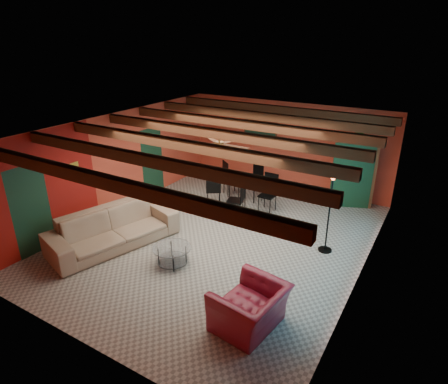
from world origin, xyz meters
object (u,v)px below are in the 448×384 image
Objects in this scene: coffee_table at (172,256)px; armoire at (354,174)px; potted_plant at (360,132)px; floor_lamp at (329,212)px; armchair at (250,308)px; vase at (242,166)px; sofa at (113,228)px; dining_table at (242,187)px.

armoire reaches higher than coffee_table.
coffee_table is 1.57× the size of potted_plant.
armoire is at bearing 92.90° from floor_lamp.
armchair is 6.43× the size of vase.
vase is (-2.70, -1.67, -0.95)m from potted_plant.
vase is at bearing -148.30° from potted_plant.
floor_lamp is (0.15, -2.93, 0.04)m from armoire.
floor_lamp reaches higher than vase.
armoire is at bearing 0.00° from potted_plant.
sofa is at bearing -178.68° from coffee_table.
coffee_table is (1.67, 0.04, -0.22)m from sofa.
coffee_table is 0.40× the size of dining_table.
vase is at bearing -142.35° from armchair.
sofa is 5.61× the size of potted_plant.
floor_lamp is at bearing -45.35° from sofa.
armoire reaches higher than dining_table.
coffee_table is at bearing -86.72° from vase.
armchair is at bearing -84.33° from sofa.
dining_table is at bearing -169.85° from armoire.
armchair is 6.24m from potted_plant.
vase reaches higher than sofa.
dining_table is (-0.20, 3.49, 0.33)m from coffee_table.
potted_plant reaches higher than armchair.
floor_lamp is at bearing -108.65° from armoire.
potted_plant is at bearing 31.70° from dining_table.
potted_plant reaches higher than sofa.
sofa is at bearing -112.60° from vase.
floor_lamp reaches higher than coffee_table.
potted_plant reaches higher than floor_lamp.
potted_plant is (2.50, 5.16, 1.90)m from coffee_table.
potted_plant reaches higher than coffee_table.
sofa is 3.90m from vase.
coffee_table is at bearing -137.37° from armoire.
armoire is (0.22, 5.99, 0.55)m from armchair.
dining_table is 0.63m from vase.
vase is (-0.00, 0.00, 0.63)m from dining_table.
sofa is 1.42× the size of dining_table.
potted_plant is (-0.15, 2.93, 1.15)m from floor_lamp.
dining_table is (-2.48, 4.32, 0.16)m from armchair.
vase is (-2.48, 4.32, 0.79)m from armchair.
potted_plant is at bearing 31.70° from vase.
armoire is at bearing 64.18° from coffee_table.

